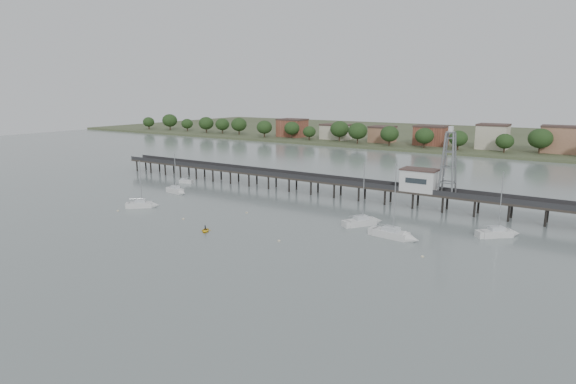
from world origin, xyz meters
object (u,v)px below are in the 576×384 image
Objects in this scene: lattice_tower at (449,164)px; sailboat_a at (145,205)px; pier at (326,181)px; yellow_dinghy at (205,232)px; sailboat_d at (398,236)px; white_tender at (186,181)px; sailboat_b at (178,191)px; sailboat_f at (502,233)px; sailboat_c at (366,222)px.

sailboat_a is (-60.78, -35.78, -10.45)m from lattice_tower.
pier reaches higher than yellow_dinghy.
sailboat_d is 5.29× the size of yellow_dinghy.
sailboat_a is at bearing -78.94° from white_tender.
lattice_tower is 28.38m from sailboat_d.
yellow_dinghy is at bearing -28.12° from sailboat_b.
white_tender is (-89.43, 5.78, -0.16)m from sailboat_f.
pier is 32.34m from lattice_tower.
yellow_dinghy is at bearing -148.00° from sailboat_d.
yellow_dinghy is (30.94, -22.46, -0.65)m from sailboat_b.
sailboat_d is (-1.44, -26.34, -10.47)m from lattice_tower.
pier is 34.55× the size of white_tender.
sailboat_b is at bearing 109.26° from yellow_dinghy.
pier is 44.30m from white_tender.
sailboat_c is (55.42, -0.35, -0.01)m from sailboat_b.
sailboat_c is 65.55m from white_tender.
sailboat_a is 0.89× the size of sailboat_f.
yellow_dinghy is at bearing 167.68° from sailboat_f.
sailboat_a is 60.08m from sailboat_d.
lattice_tower reaches higher than pier.
sailboat_a is 0.85× the size of sailboat_c.
white_tender is 1.54× the size of yellow_dinghy.
sailboat_d reaches higher than sailboat_a.
sailboat_d reaches higher than sailboat_c.
sailboat_c is at bearing -26.97° from white_tender.
sailboat_c is at bearing -26.28° from sailboat_a.
pier is at bearing -5.35° from white_tender.
yellow_dinghy is (-24.48, -22.12, -0.64)m from sailboat_c.
sailboat_b is (-5.17, 15.52, 0.00)m from sailboat_a.
sailboat_f reaches higher than sailboat_a.
sailboat_c is at bearing 7.50° from sailboat_b.
sailboat_a is at bearing 130.17° from yellow_dinghy.
white_tender is at bearing 134.55° from sailboat_b.
sailboat_d is at bearing 2.47° from sailboat_b.
sailboat_c reaches higher than sailboat_f.
sailboat_f is (80.48, 6.24, -0.01)m from sailboat_b.
lattice_tower is 3.57× the size of white_tender.
lattice_tower is 1.32× the size of sailboat_a.
pier is at bearing 144.76° from sailboat_d.
sailboat_f is at bearing -16.93° from pier.
yellow_dinghy is (39.90, -34.48, -0.48)m from white_tender.
sailboat_b is 55.42m from sailboat_c.
white_tender is at bearing 112.34° from sailboat_c.
white_tender is (-74.90, -8.23, -10.62)m from lattice_tower.
pier is 11.35× the size of sailboat_f.
sailboat_f is at bearing -19.79° from white_tender.
pier is at bearing 38.31° from sailboat_b.
lattice_tower reaches higher than sailboat_f.
sailboat_a is 30.96m from white_tender.
sailboat_c is 25.91m from sailboat_f.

